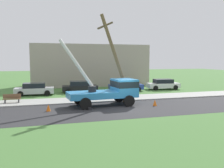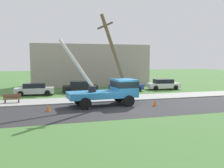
{
  "view_description": "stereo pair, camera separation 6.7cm",
  "coord_description": "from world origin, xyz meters",
  "px_view_note": "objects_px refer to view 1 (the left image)",
  "views": [
    {
      "loc": [
        -6.86,
        -19.56,
        4.22
      ],
      "look_at": [
        -0.21,
        3.1,
        1.82
      ],
      "focal_mm": 39.79,
      "sensor_mm": 36.0,
      "label": 1
    },
    {
      "loc": [
        -6.79,
        -19.58,
        4.22
      ],
      "look_at": [
        -0.21,
        3.1,
        1.82
      ],
      "focal_mm": 39.79,
      "sensor_mm": 36.0,
      "label": 2
    }
  ],
  "objects_px": {
    "parked_sedan_black": "(80,87)",
    "parked_sedan_blue": "(126,86)",
    "parked_sedan_silver": "(34,89)",
    "utility_truck": "(111,90)",
    "traffic_cone_curbside": "(125,99)",
    "leaning_utility_pole": "(116,58)",
    "traffic_cone_ahead": "(155,103)",
    "traffic_cone_behind": "(48,108)",
    "parked_sedan_white": "(163,84)",
    "park_bench": "(12,99)"
  },
  "relations": [
    {
      "from": "leaning_utility_pole",
      "to": "parked_sedan_black",
      "type": "height_order",
      "value": "leaning_utility_pole"
    },
    {
      "from": "parked_sedan_silver",
      "to": "parked_sedan_black",
      "type": "xyz_separation_m",
      "value": [
        5.47,
        0.99,
        0.0
      ]
    },
    {
      "from": "traffic_cone_behind",
      "to": "parked_sedan_silver",
      "type": "relative_size",
      "value": 0.12
    },
    {
      "from": "traffic_cone_curbside",
      "to": "parked_sedan_white",
      "type": "height_order",
      "value": "parked_sedan_white"
    },
    {
      "from": "parked_sedan_silver",
      "to": "parked_sedan_white",
      "type": "relative_size",
      "value": 0.99
    },
    {
      "from": "traffic_cone_behind",
      "to": "traffic_cone_curbside",
      "type": "height_order",
      "value": "same"
    },
    {
      "from": "traffic_cone_curbside",
      "to": "parked_sedan_black",
      "type": "distance_m",
      "value": 8.91
    },
    {
      "from": "traffic_cone_curbside",
      "to": "parked_sedan_white",
      "type": "xyz_separation_m",
      "value": [
        8.49,
        8.14,
        0.43
      ]
    },
    {
      "from": "parked_sedan_blue",
      "to": "park_bench",
      "type": "relative_size",
      "value": 2.84
    },
    {
      "from": "parked_sedan_silver",
      "to": "parked_sedan_blue",
      "type": "relative_size",
      "value": 0.99
    },
    {
      "from": "leaning_utility_pole",
      "to": "traffic_cone_ahead",
      "type": "distance_m",
      "value": 5.7
    },
    {
      "from": "utility_truck",
      "to": "parked_sedan_silver",
      "type": "xyz_separation_m",
      "value": [
        -6.85,
        8.44,
        -0.7
      ]
    },
    {
      "from": "leaning_utility_pole",
      "to": "traffic_cone_behind",
      "type": "height_order",
      "value": "leaning_utility_pole"
    },
    {
      "from": "traffic_cone_behind",
      "to": "traffic_cone_curbside",
      "type": "xyz_separation_m",
      "value": [
        7.32,
        2.29,
        0.0
      ]
    },
    {
      "from": "leaning_utility_pole",
      "to": "parked_sedan_black",
      "type": "relative_size",
      "value": 1.87
    },
    {
      "from": "traffic_cone_ahead",
      "to": "parked_sedan_white",
      "type": "distance_m",
      "value": 12.54
    },
    {
      "from": "traffic_cone_ahead",
      "to": "leaning_utility_pole",
      "type": "bearing_deg",
      "value": 133.06
    },
    {
      "from": "parked_sedan_black",
      "to": "parked_sedan_white",
      "type": "distance_m",
      "value": 11.57
    },
    {
      "from": "utility_truck",
      "to": "parked_sedan_silver",
      "type": "distance_m",
      "value": 10.89
    },
    {
      "from": "parked_sedan_silver",
      "to": "parked_sedan_black",
      "type": "bearing_deg",
      "value": 10.28
    },
    {
      "from": "park_bench",
      "to": "parked_sedan_black",
      "type": "bearing_deg",
      "value": 39.58
    },
    {
      "from": "leaning_utility_pole",
      "to": "parked_sedan_black",
      "type": "bearing_deg",
      "value": 106.15
    },
    {
      "from": "park_bench",
      "to": "leaning_utility_pole",
      "type": "bearing_deg",
      "value": -10.68
    },
    {
      "from": "traffic_cone_behind",
      "to": "parked_sedan_silver",
      "type": "xyz_separation_m",
      "value": [
        -1.23,
        9.65,
        0.43
      ]
    },
    {
      "from": "parked_sedan_blue",
      "to": "park_bench",
      "type": "xyz_separation_m",
      "value": [
        -13.43,
        -5.71,
        -0.25
      ]
    },
    {
      "from": "utility_truck",
      "to": "traffic_cone_curbside",
      "type": "xyz_separation_m",
      "value": [
        1.69,
        1.09,
        -1.13
      ]
    },
    {
      "from": "utility_truck",
      "to": "park_bench",
      "type": "height_order",
      "value": "utility_truck"
    },
    {
      "from": "traffic_cone_behind",
      "to": "parked_sedan_blue",
      "type": "height_order",
      "value": "parked_sedan_blue"
    },
    {
      "from": "utility_truck",
      "to": "traffic_cone_curbside",
      "type": "bearing_deg",
      "value": 32.71
    },
    {
      "from": "parked_sedan_black",
      "to": "parked_sedan_silver",
      "type": "bearing_deg",
      "value": -169.72
    },
    {
      "from": "utility_truck",
      "to": "traffic_cone_ahead",
      "type": "relative_size",
      "value": 12.35
    },
    {
      "from": "traffic_cone_ahead",
      "to": "parked_sedan_silver",
      "type": "relative_size",
      "value": 0.12
    },
    {
      "from": "traffic_cone_behind",
      "to": "parked_sedan_silver",
      "type": "height_order",
      "value": "parked_sedan_silver"
    },
    {
      "from": "traffic_cone_behind",
      "to": "parked_sedan_blue",
      "type": "relative_size",
      "value": 0.12
    },
    {
      "from": "parked_sedan_silver",
      "to": "park_bench",
      "type": "distance_m",
      "value": 5.5
    },
    {
      "from": "traffic_cone_behind",
      "to": "traffic_cone_curbside",
      "type": "relative_size",
      "value": 1.0
    },
    {
      "from": "parked_sedan_black",
      "to": "traffic_cone_ahead",
      "type": "bearing_deg",
      "value": -65.1
    },
    {
      "from": "traffic_cone_ahead",
      "to": "traffic_cone_behind",
      "type": "distance_m",
      "value": 9.32
    },
    {
      "from": "traffic_cone_curbside",
      "to": "parked_sedan_black",
      "type": "bearing_deg",
      "value": 110.25
    },
    {
      "from": "parked_sedan_blue",
      "to": "parked_sedan_white",
      "type": "distance_m",
      "value": 5.56
    },
    {
      "from": "traffic_cone_curbside",
      "to": "utility_truck",
      "type": "bearing_deg",
      "value": -147.29
    },
    {
      "from": "leaning_utility_pole",
      "to": "parked_sedan_silver",
      "type": "bearing_deg",
      "value": 138.11
    },
    {
      "from": "traffic_cone_ahead",
      "to": "parked_sedan_blue",
      "type": "height_order",
      "value": "parked_sedan_blue"
    },
    {
      "from": "utility_truck",
      "to": "parked_sedan_black",
      "type": "relative_size",
      "value": 1.53
    },
    {
      "from": "parked_sedan_black",
      "to": "parked_sedan_blue",
      "type": "distance_m",
      "value": 6.03
    },
    {
      "from": "parked_sedan_blue",
      "to": "traffic_cone_behind",
      "type": "bearing_deg",
      "value": -135.11
    },
    {
      "from": "traffic_cone_curbside",
      "to": "parked_sedan_blue",
      "type": "bearing_deg",
      "value": 69.64
    },
    {
      "from": "traffic_cone_behind",
      "to": "parked_sedan_black",
      "type": "xyz_separation_m",
      "value": [
        4.24,
        10.64,
        0.43
      ]
    },
    {
      "from": "traffic_cone_behind",
      "to": "parked_sedan_black",
      "type": "bearing_deg",
      "value": 68.27
    },
    {
      "from": "parked_sedan_black",
      "to": "parked_sedan_blue",
      "type": "height_order",
      "value": "same"
    }
  ]
}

